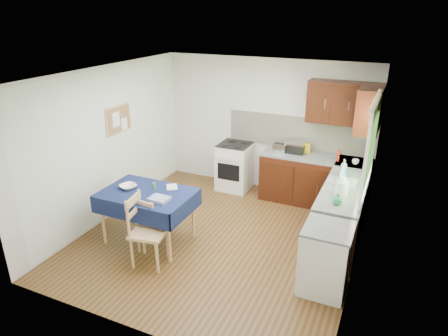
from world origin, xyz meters
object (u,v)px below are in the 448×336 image
at_px(chair_near, 145,228).
at_px(dish_rack, 342,180).
at_px(chair_far, 151,223).
at_px(sandwich_press, 295,147).
at_px(kettle, 342,187).
at_px(toaster, 280,148).
at_px(dining_table, 147,199).

distance_m(chair_near, dish_rack, 2.96).
bearing_deg(dish_rack, chair_far, -133.53).
xyz_separation_m(chair_near, sandwich_press, (1.30, 2.84, 0.45)).
height_order(sandwich_press, kettle, kettle).
relative_size(sandwich_press, dish_rack, 0.77).
bearing_deg(chair_near, dish_rack, -61.00).
bearing_deg(kettle, chair_far, -155.43).
distance_m(toaster, kettle, 1.88).
height_order(chair_far, sandwich_press, sandwich_press).
bearing_deg(chair_near, kettle, -69.58).
height_order(dining_table, toaster, toaster).
distance_m(sandwich_press, kettle, 1.80).
height_order(sandwich_press, dish_rack, dish_rack).
xyz_separation_m(chair_far, sandwich_press, (1.39, 2.58, 0.53)).
xyz_separation_m(sandwich_press, kettle, (1.04, -1.47, 0.03)).
bearing_deg(kettle, chair_near, -149.76).
bearing_deg(sandwich_press, kettle, -77.06).
bearing_deg(dish_rack, dining_table, -139.76).
xyz_separation_m(chair_far, kettle, (2.43, 1.11, 0.56)).
xyz_separation_m(chair_near, toaster, (1.04, 2.72, 0.44)).
distance_m(dining_table, kettle, 2.79).
xyz_separation_m(chair_near, dish_rack, (2.28, 1.84, 0.38)).
relative_size(chair_far, chair_near, 0.87).
bearing_deg(chair_near, chair_far, 8.48).
bearing_deg(kettle, sandwich_press, 125.18).
relative_size(chair_far, dish_rack, 2.07).
xyz_separation_m(dining_table, chair_far, (0.21, -0.24, -0.24)).
bearing_deg(dining_table, chair_near, -48.20).
bearing_deg(dish_rack, chair_near, -128.44).
height_order(toaster, sandwich_press, sandwich_press).
relative_size(chair_far, toaster, 3.84).
xyz_separation_m(sandwich_press, dish_rack, (0.98, -1.00, -0.07)).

